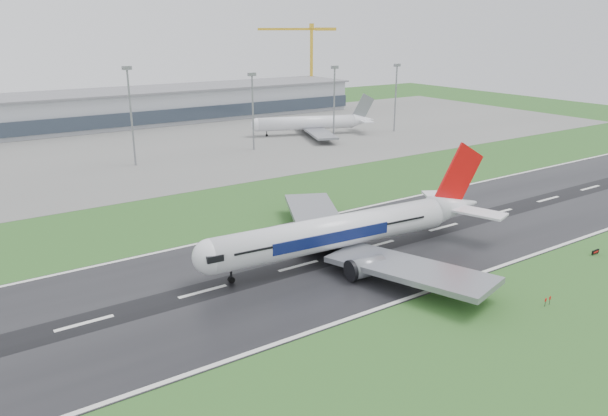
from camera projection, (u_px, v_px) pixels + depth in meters
ground at (377, 245)px, 120.40m from camera, size 520.00×520.00×0.00m
runway at (377, 245)px, 120.38m from camera, size 400.00×45.00×0.10m
apron at (165, 146)px, 219.35m from camera, size 400.00×130.00×0.08m
terminal at (117, 109)px, 264.57m from camera, size 240.00×36.00×15.00m
main_airliner at (354, 209)px, 111.84m from camera, size 71.19×68.29×19.58m
parked_airliner at (311, 116)px, 240.57m from camera, size 68.94×66.71×16.04m
tower_crane at (311, 64)px, 335.32m from camera, size 43.95×19.22×45.52m
runway_sign at (595, 252)px, 115.34m from camera, size 2.31×0.62×1.04m
floodmast_2 at (131, 119)px, 184.54m from camera, size 0.64×0.64×31.04m
floodmast_3 at (253, 114)px, 208.89m from camera, size 0.64×0.64×27.07m
floodmast_4 at (334, 105)px, 228.39m from camera, size 0.64×0.64×28.18m
floodmast_5 at (395, 100)px, 245.97m from camera, size 0.64×0.64×27.80m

